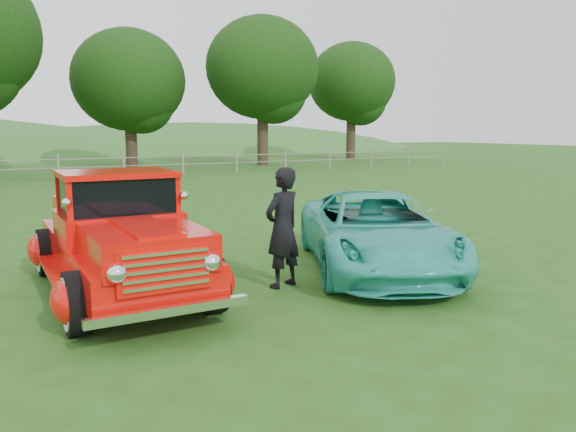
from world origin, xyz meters
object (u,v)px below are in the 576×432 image
tree_near_east (129,80)px  tree_mid_east (262,68)px  red_pickup (118,239)px  teal_sedan (376,232)px  man (283,228)px  tree_far_east (352,82)px

tree_near_east → tree_mid_east: 8.30m
tree_near_east → red_pickup: tree_near_east is taller
tree_mid_east → teal_sedan: (-10.28, -25.67, -5.53)m
red_pickup → man: man is taller
tree_near_east → teal_sedan: size_ratio=1.79×
tree_far_east → red_pickup: tree_far_east is taller
tree_mid_east → tree_near_east: bearing=166.0°
teal_sedan → tree_near_east: bearing=109.1°
tree_near_east → teal_sedan: tree_near_east is taller
tree_far_east → man: (-21.16, -28.87, -4.96)m
teal_sedan → red_pickup: bearing=-165.5°
tree_far_east → teal_sedan: bearing=-123.9°
red_pickup → tree_far_east: bearing=49.4°
tree_near_east → man: size_ratio=4.61×
tree_mid_east → tree_far_east: (9.00, 3.00, -0.31)m
tree_mid_east → red_pickup: 29.34m
tree_mid_east → man: size_ratio=5.22×
tree_near_east → tree_mid_east: size_ratio=0.88×
tree_near_east → tree_far_east: size_ratio=0.94×
red_pickup → teal_sedan: 4.16m
tree_near_east → teal_sedan: 28.14m
tree_mid_east → tree_far_east: bearing=18.4°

